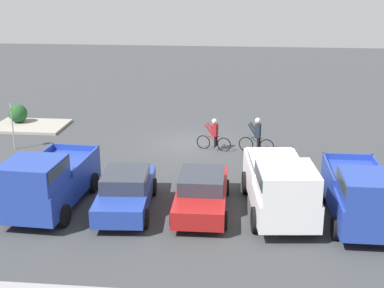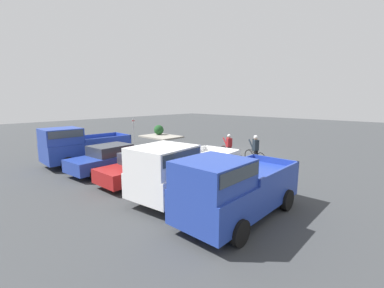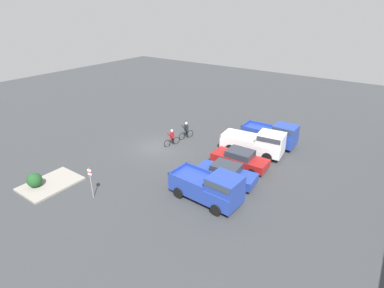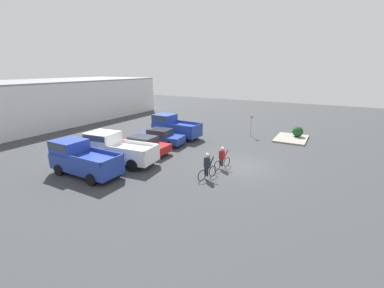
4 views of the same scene
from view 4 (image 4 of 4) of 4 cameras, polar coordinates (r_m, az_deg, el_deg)
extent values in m
plane|color=#383A3D|center=(19.49, 10.56, -4.72)|extent=(80.00, 80.00, 0.00)
cube|color=silver|center=(38.17, -33.58, 7.24)|extent=(36.64, 12.20, 5.26)
cube|color=gray|center=(37.96, -34.24, 11.29)|extent=(36.64, 12.20, 0.20)
cube|color=#233D9E|center=(18.61, -22.48, -3.90)|extent=(1.98, 5.11, 1.05)
cube|color=#233D9E|center=(19.53, -25.60, -0.40)|extent=(1.82, 2.05, 0.86)
cube|color=#333D47|center=(19.48, -25.67, 0.13)|extent=(1.88, 1.88, 0.38)
cube|color=#233D9E|center=(17.09, -23.03, -3.41)|extent=(0.08, 3.06, 0.25)
cube|color=#233D9E|center=(18.22, -18.39, -1.73)|extent=(0.08, 3.06, 0.25)
cube|color=#233D9E|center=(16.57, -17.27, -3.43)|extent=(1.97, 0.08, 0.25)
cylinder|color=black|center=(19.49, -27.50, -5.17)|extent=(0.22, 0.77, 0.77)
cylinder|color=black|center=(20.53, -22.97, -3.55)|extent=(0.22, 0.77, 0.77)
cylinder|color=black|center=(17.05, -21.53, -7.40)|extent=(0.22, 0.77, 0.77)
cylinder|color=black|center=(18.23, -16.77, -5.38)|extent=(0.22, 0.77, 0.77)
cube|color=white|center=(20.02, -15.47, -1.82)|extent=(2.62, 5.68, 0.95)
cube|color=white|center=(20.81, -19.22, 1.24)|extent=(2.11, 2.38, 0.94)
cube|color=#333D47|center=(20.76, -19.28, 1.79)|extent=(2.15, 2.21, 0.41)
cube|color=white|center=(18.45, -14.83, -1.37)|extent=(0.42, 3.29, 0.25)
cube|color=white|center=(19.96, -11.37, 0.20)|extent=(0.42, 3.29, 0.25)
cube|color=white|center=(18.32, -8.96, -1.14)|extent=(2.06, 0.29, 0.25)
cylinder|color=black|center=(20.53, -20.89, -3.14)|extent=(0.31, 0.91, 0.89)
cylinder|color=black|center=(21.95, -17.21, -1.54)|extent=(0.31, 0.91, 0.89)
cylinder|color=black|center=(18.40, -13.18, -4.69)|extent=(0.31, 0.91, 0.89)
cylinder|color=black|center=(19.98, -9.71, -2.79)|extent=(0.31, 0.91, 0.89)
cube|color=maroon|center=(22.20, -10.78, -0.48)|extent=(1.88, 4.71, 0.64)
cube|color=#2D333D|center=(22.04, -10.86, 0.99)|extent=(1.66, 2.14, 0.54)
cylinder|color=black|center=(22.60, -15.14, -1.20)|extent=(0.19, 0.64, 0.63)
cylinder|color=black|center=(23.87, -12.21, -0.06)|extent=(0.19, 0.64, 0.63)
cylinder|color=black|center=(20.72, -9.06, -2.42)|extent=(0.19, 0.64, 0.63)
cylinder|color=black|center=(22.10, -6.25, -1.11)|extent=(0.19, 0.64, 0.63)
cube|color=#233D9E|center=(24.46, -7.08, 1.33)|extent=(2.11, 4.68, 0.67)
cube|color=#2D333D|center=(24.31, -7.13, 2.71)|extent=(1.75, 2.16, 0.54)
cylinder|color=black|center=(24.63, -11.04, 0.57)|extent=(0.23, 0.69, 0.67)
cylinder|color=black|center=(26.03, -8.75, 1.54)|extent=(0.23, 0.69, 0.67)
cylinder|color=black|center=(23.08, -5.15, -0.26)|extent=(0.23, 0.69, 0.67)
cylinder|color=black|center=(24.57, -3.07, 0.82)|extent=(0.23, 0.69, 0.67)
cube|color=#233D9E|center=(26.61, -3.46, 3.24)|extent=(2.31, 5.17, 1.05)
cube|color=#233D9E|center=(27.30, -6.10, 5.63)|extent=(1.99, 2.12, 0.92)
cube|color=#333D47|center=(27.26, -6.12, 6.05)|extent=(2.04, 1.96, 0.40)
cube|color=#233D9E|center=(25.10, -2.90, 3.97)|extent=(0.23, 3.04, 0.25)
cube|color=#233D9E|center=(26.70, -0.47, 4.75)|extent=(0.23, 3.04, 0.25)
cube|color=#233D9E|center=(25.12, 1.17, 4.00)|extent=(2.05, 0.18, 0.25)
cylinder|color=black|center=(26.87, -7.45, 2.19)|extent=(0.26, 0.80, 0.79)
cylinder|color=black|center=(28.43, -4.82, 3.06)|extent=(0.26, 0.80, 0.79)
cylinder|color=black|center=(25.03, -1.87, 1.27)|extent=(0.26, 0.80, 0.79)
cylinder|color=black|center=(26.70, 0.59, 2.24)|extent=(0.26, 0.80, 0.79)
torus|color=black|center=(19.09, 7.73, -3.96)|extent=(0.71, 0.25, 0.72)
torus|color=black|center=(18.28, 5.61, -4.83)|extent=(0.71, 0.25, 0.72)
cylinder|color=maroon|center=(18.62, 6.71, -3.88)|extent=(0.56, 0.19, 0.38)
cylinder|color=maroon|center=(18.55, 6.73, -3.29)|extent=(0.59, 0.20, 0.04)
cylinder|color=maroon|center=(18.48, 6.34, -4.03)|extent=(0.04, 0.04, 0.35)
cylinder|color=maroon|center=(18.85, 7.52, -2.92)|extent=(0.15, 0.45, 0.02)
cylinder|color=black|center=(18.61, 6.28, -4.02)|extent=(0.15, 0.15, 0.54)
cylinder|color=black|center=(18.50, 6.71, -4.15)|extent=(0.15, 0.15, 0.54)
cube|color=maroon|center=(18.40, 6.66, -2.39)|extent=(0.33, 0.41, 0.59)
cylinder|color=maroon|center=(18.67, 6.67, -2.12)|extent=(0.54, 0.23, 0.65)
cylinder|color=maroon|center=(18.47, 7.50, -2.35)|extent=(0.54, 0.23, 0.65)
sphere|color=tan|center=(18.30, 6.75, -1.17)|extent=(0.22, 0.22, 0.22)
sphere|color=silver|center=(18.28, 6.76, -1.01)|extent=(0.24, 0.24, 0.24)
torus|color=black|center=(17.29, 4.61, -6.02)|extent=(0.73, 0.25, 0.75)
torus|color=black|center=(16.57, 2.20, -7.02)|extent=(0.73, 0.25, 0.75)
cylinder|color=black|center=(16.86, 3.44, -5.94)|extent=(0.54, 0.18, 0.40)
cylinder|color=black|center=(16.78, 3.46, -5.28)|extent=(0.57, 0.19, 0.04)
cylinder|color=black|center=(16.73, 3.02, -6.11)|extent=(0.04, 0.04, 0.37)
cylinder|color=black|center=(17.05, 4.35, -4.84)|extent=(0.15, 0.45, 0.02)
cylinder|color=black|center=(16.85, 2.97, -6.10)|extent=(0.15, 0.15, 0.56)
cylinder|color=black|center=(16.74, 3.43, -6.26)|extent=(0.15, 0.15, 0.56)
cube|color=#1E2833|center=(16.61, 3.35, -4.16)|extent=(0.33, 0.41, 0.68)
cylinder|color=#1E2833|center=(16.86, 3.41, -3.84)|extent=(0.53, 0.23, 0.72)
cylinder|color=#1E2833|center=(16.65, 4.28, -4.12)|extent=(0.53, 0.23, 0.72)
sphere|color=tan|center=(16.47, 3.44, -2.65)|extent=(0.24, 0.24, 0.24)
sphere|color=silver|center=(16.45, 3.45, -2.45)|extent=(0.26, 0.26, 0.26)
cylinder|color=#9E9EA3|center=(27.83, 13.01, 4.08)|extent=(0.06, 0.06, 2.38)
cube|color=white|center=(27.66, 13.12, 5.83)|extent=(0.11, 0.29, 0.45)
cube|color=red|center=(27.66, 13.12, 5.83)|extent=(0.11, 0.29, 0.10)
cube|color=gray|center=(28.06, 21.16, 1.14)|extent=(4.07, 2.97, 0.15)
sphere|color=#1E4C23|center=(28.70, 22.44, 2.59)|extent=(1.07, 1.07, 1.07)
camera|label=1|loc=(35.30, -37.71, 15.51)|focal=50.00mm
camera|label=2|loc=(22.40, -44.23, 4.18)|focal=24.00mm
camera|label=3|loc=(43.60, -3.55, 23.50)|focal=28.00mm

